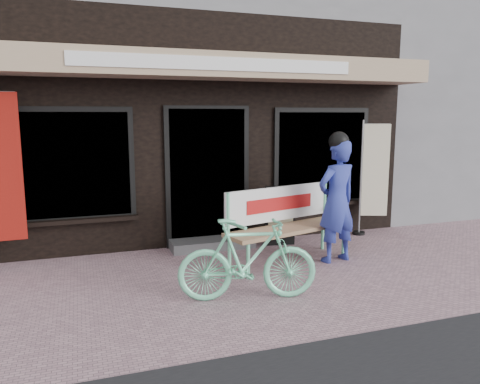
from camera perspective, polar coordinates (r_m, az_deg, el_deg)
name	(u,v)px	position (r m, az deg, el deg)	size (l,w,h in m)	color
ground	(251,287)	(5.79, 1.39, -11.45)	(70.00, 70.00, 0.00)	#A7808A
storefront	(170,70)	(10.25, -8.58, 14.52)	(7.00, 6.77, 6.00)	black
neighbor_right_near	(468,88)	(14.84, 26.01, 11.34)	(10.00, 7.00, 5.60)	slate
bench	(285,218)	(6.63, 5.49, -3.21)	(2.00, 0.99, 1.05)	#73E2AD
person	(337,199)	(6.67, 11.72, -0.79)	(0.70, 0.54, 1.84)	#2D399D
bicycle	(248,259)	(5.26, 0.95, -8.22)	(0.44, 1.56, 0.94)	#73E2AD
nobori_cream	(373,176)	(8.30, 15.87, 1.85)	(0.58, 0.31, 1.97)	gray
menu_stand	(280,215)	(7.46, 4.90, -2.80)	(0.48, 0.17, 0.95)	black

